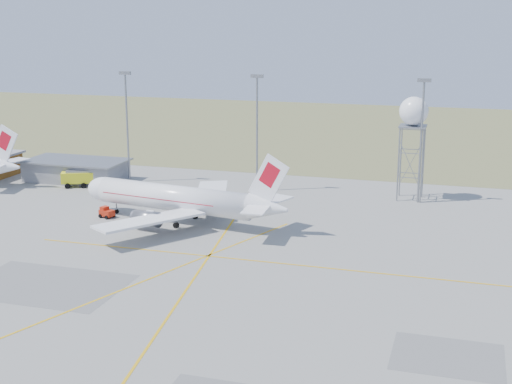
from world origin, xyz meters
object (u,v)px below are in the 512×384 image
(airliner_main, at_px, (178,199))
(fire_truck, at_px, (85,178))
(baggage_tug, at_px, (107,214))
(radar_tower, at_px, (412,142))

(airliner_main, xyz_separation_m, fire_truck, (-25.25, 16.73, -2.06))
(baggage_tug, bearing_deg, radar_tower, 48.70)
(airliner_main, height_order, fire_truck, airliner_main)
(radar_tower, xyz_separation_m, fire_truck, (-57.29, -7.74, -8.20))
(airliner_main, distance_m, radar_tower, 40.78)
(airliner_main, xyz_separation_m, baggage_tug, (-11.55, -0.77, -2.96))
(airliner_main, bearing_deg, baggage_tug, 12.72)
(fire_truck, xyz_separation_m, baggage_tug, (13.70, -17.50, -0.89))
(airliner_main, bearing_deg, radar_tower, -133.75)
(fire_truck, bearing_deg, radar_tower, -16.23)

